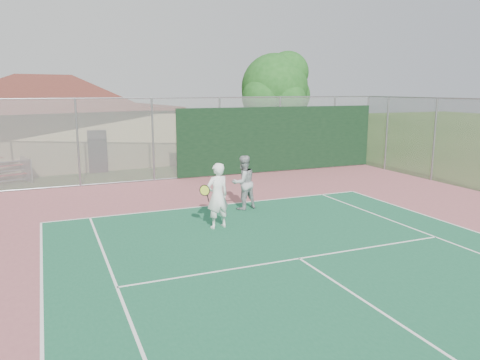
% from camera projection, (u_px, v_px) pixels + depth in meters
% --- Properties ---
extents(back_fence, '(20.08, 0.11, 3.53)m').
position_uv_depth(back_fence, '(222.00, 139.00, 20.82)').
color(back_fence, gray).
rests_on(back_fence, ground).
extents(side_fence_right, '(0.08, 9.00, 3.50)m').
position_uv_depth(side_fence_right, '(434.00, 140.00, 19.76)').
color(side_fence_right, gray).
rests_on(side_fence_right, ground).
extents(clubhouse, '(13.31, 9.57, 5.41)m').
position_uv_depth(clubhouse, '(49.00, 111.00, 24.13)').
color(clubhouse, tan).
rests_on(clubhouse, ground).
extents(tree, '(4.18, 3.96, 5.83)m').
position_uv_depth(tree, '(276.00, 89.00, 24.82)').
color(tree, '#322112').
rests_on(tree, ground).
extents(player_white_front, '(1.00, 0.72, 1.85)m').
position_uv_depth(player_white_front, '(217.00, 196.00, 12.99)').
color(player_white_front, white).
rests_on(player_white_front, ground).
extents(player_grey_back, '(0.97, 0.82, 1.75)m').
position_uv_depth(player_grey_back, '(243.00, 183.00, 15.07)').
color(player_grey_back, '#9C9EA1').
rests_on(player_grey_back, ground).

